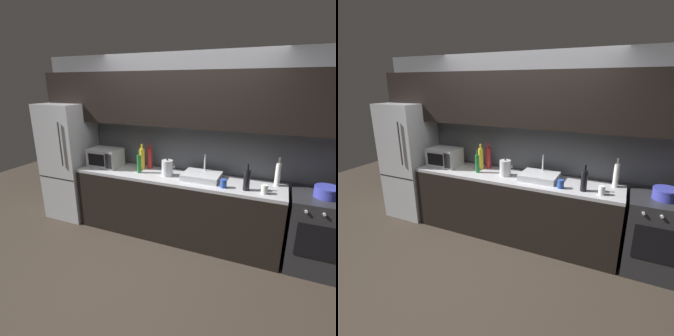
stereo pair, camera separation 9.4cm
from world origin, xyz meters
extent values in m
plane|color=#2D261E|center=(0.00, 0.00, 0.00)|extent=(10.00, 10.00, 0.00)
cube|color=slate|center=(0.00, 1.30, 1.25)|extent=(4.58, 0.10, 2.50)
cube|color=#4C4F54|center=(0.00, 1.25, 1.20)|extent=(4.58, 0.01, 0.60)
cube|color=black|center=(0.00, 1.08, 1.90)|extent=(4.22, 0.34, 0.70)
cube|color=black|center=(0.00, 0.90, 0.43)|extent=(2.84, 0.60, 0.86)
cube|color=#9E9EA3|center=(0.00, 0.90, 0.88)|extent=(2.84, 0.60, 0.04)
cube|color=#ADAFB5|center=(-1.80, 0.90, 0.90)|extent=(0.68, 0.66, 1.81)
cube|color=black|center=(-1.80, 0.57, 0.72)|extent=(0.67, 0.00, 0.01)
cylinder|color=#333333|center=(-1.61, 0.55, 1.27)|extent=(0.02, 0.02, 0.63)
cube|color=#232326|center=(1.76, 0.90, 0.45)|extent=(0.60, 0.60, 0.90)
cube|color=black|center=(1.76, 0.60, 0.50)|extent=(0.45, 0.01, 0.40)
cylinder|color=#B2B2B7|center=(1.60, 0.59, 0.83)|extent=(0.03, 0.02, 0.03)
cylinder|color=#B2B2B7|center=(1.76, 0.59, 0.83)|extent=(0.03, 0.02, 0.03)
cube|color=#A8AAAF|center=(-1.12, 0.92, 1.04)|extent=(0.46, 0.34, 0.27)
cube|color=black|center=(-1.16, 0.75, 1.04)|extent=(0.28, 0.01, 0.18)
cube|color=black|center=(-0.96, 0.75, 1.04)|extent=(0.10, 0.01, 0.22)
cube|color=#ADAFB5|center=(0.37, 0.93, 0.94)|extent=(0.48, 0.38, 0.08)
cylinder|color=silver|center=(0.37, 1.06, 1.09)|extent=(0.02, 0.02, 0.22)
cylinder|color=#B7BABF|center=(-0.10, 0.88, 1.01)|extent=(0.15, 0.15, 0.21)
sphere|color=black|center=(-0.10, 0.88, 1.13)|extent=(0.02, 0.02, 0.02)
cone|color=#B7BABF|center=(0.00, 0.88, 1.05)|extent=(0.03, 0.03, 0.05)
cylinder|color=silver|center=(1.28, 1.06, 1.05)|extent=(0.06, 0.06, 0.29)
cylinder|color=silver|center=(1.28, 1.06, 1.23)|extent=(0.02, 0.02, 0.07)
cylinder|color=#1E6B2D|center=(-0.51, 0.84, 1.02)|extent=(0.06, 0.06, 0.25)
cylinder|color=#1E6B2D|center=(-0.51, 0.84, 1.18)|extent=(0.02, 0.02, 0.07)
cylinder|color=black|center=(0.96, 0.77, 1.02)|extent=(0.07, 0.07, 0.24)
cylinder|color=black|center=(0.96, 0.77, 1.18)|extent=(0.03, 0.03, 0.07)
cylinder|color=gold|center=(-0.55, 1.01, 1.05)|extent=(0.07, 0.07, 0.30)
cylinder|color=gold|center=(-0.55, 1.01, 1.24)|extent=(0.03, 0.03, 0.07)
cylinder|color=#A82323|center=(-0.47, 1.09, 1.05)|extent=(0.08, 0.08, 0.31)
cylinder|color=#A82323|center=(-0.47, 1.09, 1.24)|extent=(0.03, 0.03, 0.07)
cylinder|color=#234299|center=(0.70, 0.74, 0.95)|extent=(0.08, 0.08, 0.10)
cylinder|color=silver|center=(1.16, 0.74, 0.95)|extent=(0.07, 0.07, 0.10)
cylinder|color=#333899|center=(1.80, 0.90, 0.95)|extent=(0.26, 0.26, 0.10)
cylinder|color=#333899|center=(1.80, 0.90, 1.01)|extent=(0.27, 0.27, 0.02)
camera|label=1|loc=(1.25, -2.26, 2.09)|focal=28.43mm
camera|label=2|loc=(1.34, -2.22, 2.09)|focal=28.43mm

